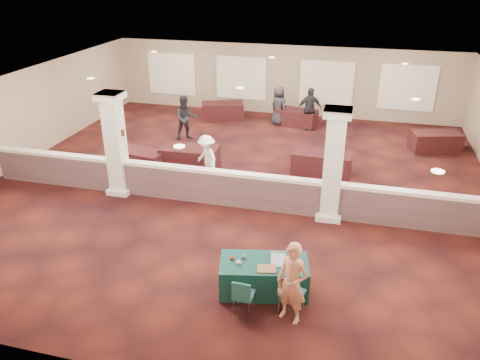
% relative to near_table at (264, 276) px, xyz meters
% --- Properties ---
extents(ground, '(16.00, 16.00, 0.00)m').
position_rel_near_table_xyz_m(ground, '(-1.87, 5.14, -0.37)').
color(ground, '#461711').
rests_on(ground, ground).
extents(wall_back, '(16.00, 0.04, 3.20)m').
position_rel_near_table_xyz_m(wall_back, '(-1.87, 13.14, 1.23)').
color(wall_back, gray).
rests_on(wall_back, ground).
extents(wall_front, '(16.00, 0.04, 3.20)m').
position_rel_near_table_xyz_m(wall_front, '(-1.87, -2.86, 1.23)').
color(wall_front, gray).
rests_on(wall_front, ground).
extents(wall_left, '(0.04, 16.00, 3.20)m').
position_rel_near_table_xyz_m(wall_left, '(-9.87, 5.14, 1.23)').
color(wall_left, gray).
rests_on(wall_left, ground).
extents(ceiling, '(16.00, 16.00, 0.02)m').
position_rel_near_table_xyz_m(ceiling, '(-1.87, 5.14, 2.83)').
color(ceiling, white).
rests_on(ceiling, wall_back).
extents(partition_wall, '(15.60, 0.28, 1.10)m').
position_rel_near_table_xyz_m(partition_wall, '(-1.87, 3.64, 0.20)').
color(partition_wall, '#533839').
rests_on(partition_wall, ground).
extents(column_left, '(0.72, 0.72, 3.20)m').
position_rel_near_table_xyz_m(column_left, '(-5.37, 3.64, 1.27)').
color(column_left, silver).
rests_on(column_left, ground).
extents(column_right, '(0.72, 0.72, 3.20)m').
position_rel_near_table_xyz_m(column_right, '(1.13, 3.64, 1.27)').
color(column_right, silver).
rests_on(column_right, ground).
extents(sconce_left, '(0.12, 0.12, 0.18)m').
position_rel_near_table_xyz_m(sconce_left, '(-5.65, 3.64, 1.63)').
color(sconce_left, brown).
rests_on(sconce_left, column_left).
extents(sconce_right, '(0.12, 0.12, 0.18)m').
position_rel_near_table_xyz_m(sconce_right, '(-5.09, 3.64, 1.63)').
color(sconce_right, brown).
rests_on(sconce_right, column_left).
extents(near_table, '(2.07, 1.34, 0.73)m').
position_rel_near_table_xyz_m(near_table, '(0.00, 0.00, 0.00)').
color(near_table, '#0E3534').
rests_on(near_table, ground).
extents(conf_chair_main, '(0.58, 0.58, 0.91)m').
position_rel_near_table_xyz_m(conf_chair_main, '(0.66, -0.58, 0.17)').
color(conf_chair_main, '#215F62').
rests_on(conf_chair_main, ground).
extents(conf_chair_side, '(0.42, 0.42, 0.82)m').
position_rel_near_table_xyz_m(conf_chair_side, '(-0.27, -0.83, 0.12)').
color(conf_chair_side, '#215F62').
rests_on(conf_chair_side, ground).
extents(woman, '(0.75, 0.62, 1.78)m').
position_rel_near_table_xyz_m(woman, '(0.72, -0.77, 0.52)').
color(woman, tan).
rests_on(woman, ground).
extents(far_table_front_left, '(1.81, 1.11, 0.69)m').
position_rel_near_table_xyz_m(far_table_front_left, '(-5.53, 5.44, -0.02)').
color(far_table_front_left, black).
rests_on(far_table_front_left, ground).
extents(far_table_front_center, '(2.02, 1.08, 0.80)m').
position_rel_near_table_xyz_m(far_table_front_center, '(-3.87, 5.90, 0.03)').
color(far_table_front_center, black).
rests_on(far_table_front_center, ground).
extents(far_table_front_right, '(1.99, 1.05, 0.79)m').
position_rel_near_table_xyz_m(far_table_front_right, '(0.63, 6.59, 0.03)').
color(far_table_front_right, black).
rests_on(far_table_front_right, ground).
extents(far_table_back_left, '(2.07, 1.49, 0.76)m').
position_rel_near_table_xyz_m(far_table_back_left, '(-4.37, 11.64, 0.01)').
color(far_table_back_left, black).
rests_on(far_table_back_left, ground).
extents(far_table_back_center, '(1.90, 1.24, 0.71)m').
position_rel_near_table_xyz_m(far_table_back_center, '(-0.96, 11.55, -0.01)').
color(far_table_back_center, black).
rests_on(far_table_back_center, ground).
extents(far_table_back_right, '(1.97, 1.34, 0.73)m').
position_rel_near_table_xyz_m(far_table_back_right, '(4.63, 9.89, -0.00)').
color(far_table_back_right, black).
rests_on(far_table_back_right, ground).
extents(attendee_a, '(0.99, 0.85, 1.80)m').
position_rel_near_table_xyz_m(attendee_a, '(-5.04, 8.68, 0.53)').
color(attendee_a, black).
rests_on(attendee_a, ground).
extents(attendee_b, '(1.06, 1.02, 1.57)m').
position_rel_near_table_xyz_m(attendee_b, '(-2.99, 5.14, 0.42)').
color(attendee_b, silver).
rests_on(attendee_b, ground).
extents(attendee_c, '(1.19, 0.93, 1.83)m').
position_rel_near_table_xyz_m(attendee_c, '(-0.37, 11.14, 0.55)').
color(attendee_c, black).
rests_on(attendee_c, ground).
extents(attendee_d, '(0.95, 0.86, 1.71)m').
position_rel_near_table_xyz_m(attendee_d, '(-1.76, 11.47, 0.49)').
color(attendee_d, black).
rests_on(attendee_d, ground).
extents(laptop_base, '(0.37, 0.30, 0.02)m').
position_rel_near_table_xyz_m(laptop_base, '(0.31, 0.01, 0.38)').
color(laptop_base, silver).
rests_on(laptop_base, near_table).
extents(laptop_screen, '(0.33, 0.08, 0.22)m').
position_rel_near_table_xyz_m(laptop_screen, '(0.28, 0.13, 0.50)').
color(laptop_screen, silver).
rests_on(laptop_screen, near_table).
extents(screen_glow, '(0.30, 0.07, 0.19)m').
position_rel_near_table_xyz_m(screen_glow, '(0.28, 0.12, 0.48)').
color(screen_glow, silver).
rests_on(screen_glow, near_table).
extents(knitting, '(0.46, 0.38, 0.03)m').
position_rel_near_table_xyz_m(knitting, '(0.10, -0.24, 0.38)').
color(knitting, '#AC621B').
rests_on(knitting, near_table).
extents(yarn_cream, '(0.11, 0.11, 0.11)m').
position_rel_near_table_xyz_m(yarn_cream, '(-0.52, -0.22, 0.42)').
color(yarn_cream, beige).
rests_on(yarn_cream, near_table).
extents(yarn_red, '(0.10, 0.10, 0.10)m').
position_rel_near_table_xyz_m(yarn_red, '(-0.70, -0.10, 0.42)').
color(yarn_red, maroon).
rests_on(yarn_red, near_table).
extents(yarn_grey, '(0.10, 0.10, 0.10)m').
position_rel_near_table_xyz_m(yarn_grey, '(-0.47, 0.02, 0.42)').
color(yarn_grey, '#4F5055').
rests_on(yarn_grey, near_table).
extents(scissors, '(0.12, 0.06, 0.01)m').
position_rel_near_table_xyz_m(scissors, '(0.70, -0.14, 0.37)').
color(scissors, '#B51316').
rests_on(scissors, near_table).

